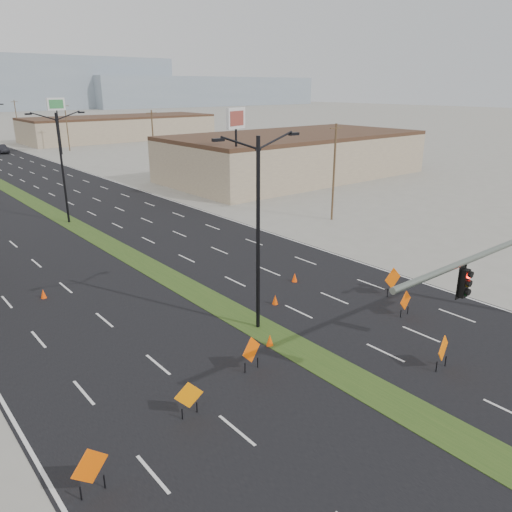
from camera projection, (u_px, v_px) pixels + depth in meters
ground at (472, 446)px, 17.83m from camera, size 600.00×600.00×0.00m
building_se_near at (294, 157)px, 70.29m from camera, size 36.00×18.00×5.50m
building_se_far at (121, 129)px, 120.31m from camera, size 44.00×16.00×5.00m
mesa_east at (201, 91)px, 335.17m from camera, size 160.00×50.00×18.00m
streetlight_0 at (258, 230)px, 24.86m from camera, size 5.15×0.24×10.02m
streetlight_1 at (62, 165)px, 45.34m from camera, size 5.15×0.24×10.02m
utility_pole_0 at (334, 171)px, 46.63m from camera, size 1.60×0.20×9.00m
utility_pole_1 at (153, 141)px, 72.22m from camera, size 1.60×0.20×9.00m
utility_pole_2 at (67, 127)px, 97.82m from camera, size 1.60×0.20×9.00m
utility_pole_3 at (17, 118)px, 123.42m from camera, size 1.60×0.20×9.00m
car_mid at (1, 149)px, 95.61m from camera, size 1.91×4.95×1.61m
construction_sign_0 at (90, 468)px, 15.38m from camera, size 1.30×0.31×1.75m
construction_sign_1 at (189, 396)px, 19.16m from camera, size 1.11×0.37×1.53m
construction_sign_2 at (251, 351)px, 22.25m from camera, size 1.23×0.35×1.68m
construction_sign_3 at (443, 349)px, 22.34m from camera, size 1.26×0.36×1.72m
construction_sign_4 at (405, 301)px, 27.64m from camera, size 1.14×0.18×1.52m
construction_sign_5 at (393, 279)px, 30.29m from camera, size 1.37×0.16×1.83m
cone_0 at (270, 340)px, 24.60m from camera, size 0.39×0.39×0.62m
cone_1 at (275, 300)px, 29.31m from camera, size 0.45×0.45×0.60m
cone_2 at (295, 277)px, 32.70m from camera, size 0.39×0.39×0.62m
cone_3 at (43, 294)px, 30.16m from camera, size 0.44×0.44×0.58m
pole_sign_east_near at (236, 125)px, 53.31m from camera, size 3.20×1.48×10.06m
pole_sign_east_far at (56, 108)px, 91.76m from camera, size 3.35×0.66×10.22m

